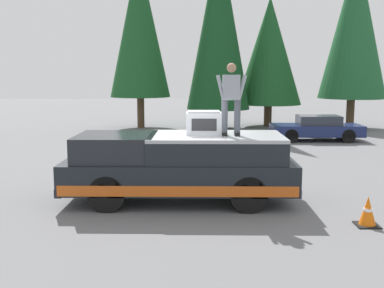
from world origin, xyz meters
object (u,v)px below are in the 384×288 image
(compressor_unit, at_px, (204,123))
(person_on_truck_bed, at_px, (231,97))
(traffic_cone, at_px, (368,212))
(parked_car_navy, at_px, (317,128))
(pickup_truck, at_px, (180,167))

(compressor_unit, relative_size, person_on_truck_bed, 0.50)
(traffic_cone, bearing_deg, person_on_truck_bed, 58.80)
(person_on_truck_bed, xyz_separation_m, parked_car_navy, (10.74, -4.66, -1.97))
(parked_car_navy, distance_m, traffic_cone, 12.54)
(parked_car_navy, bearing_deg, person_on_truck_bed, 156.52)
(compressor_unit, height_order, parked_car_navy, compressor_unit)
(compressor_unit, relative_size, traffic_cone, 1.35)
(person_on_truck_bed, distance_m, traffic_cone, 3.90)
(pickup_truck, height_order, compressor_unit, compressor_unit)
(compressor_unit, distance_m, person_on_truck_bed, 0.93)
(person_on_truck_bed, bearing_deg, parked_car_navy, -23.48)
(compressor_unit, height_order, traffic_cone, compressor_unit)
(person_on_truck_bed, bearing_deg, pickup_truck, 83.51)
(compressor_unit, distance_m, parked_car_navy, 11.80)
(person_on_truck_bed, xyz_separation_m, traffic_cone, (-1.65, -2.72, -2.26))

